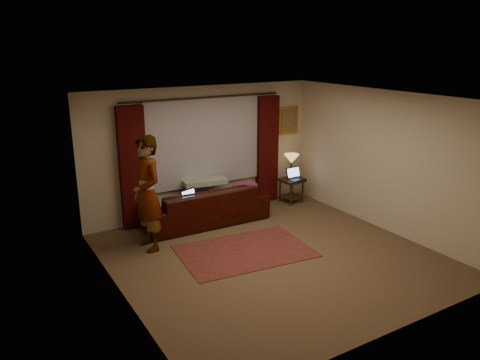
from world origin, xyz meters
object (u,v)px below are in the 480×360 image
at_px(end_table, 291,190).
at_px(tiffany_lamp, 291,166).
at_px(sofa, 204,198).
at_px(person, 147,194).
at_px(laptop_sofa, 193,197).
at_px(laptop_table, 297,174).

distance_m(end_table, tiffany_lamp, 0.54).
bearing_deg(end_table, tiffany_lamp, 63.13).
xyz_separation_m(sofa, person, (-1.34, -0.59, 0.49)).
distance_m(sofa, laptop_sofa, 0.39).
bearing_deg(tiffany_lamp, laptop_table, -89.09).
height_order(sofa, person, person).
bearing_deg(end_table, sofa, -177.24).
relative_size(laptop_sofa, end_table, 0.72).
xyz_separation_m(end_table, person, (-3.55, -0.70, 0.72)).
bearing_deg(person, sofa, 108.99).
distance_m(sofa, end_table, 2.22).
distance_m(laptop_sofa, end_table, 2.56).
relative_size(end_table, laptop_table, 1.35).
height_order(end_table, laptop_table, laptop_table).
height_order(sofa, laptop_table, sofa).
height_order(laptop_sofa, tiffany_lamp, tiffany_lamp).
xyz_separation_m(sofa, end_table, (2.21, 0.11, -0.23)).
relative_size(sofa, end_table, 4.64).
relative_size(laptop_sofa, tiffany_lamp, 0.72).
distance_m(sofa, person, 1.55).
xyz_separation_m(laptop_sofa, end_table, (2.52, 0.30, -0.36)).
height_order(laptop_table, person, person).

